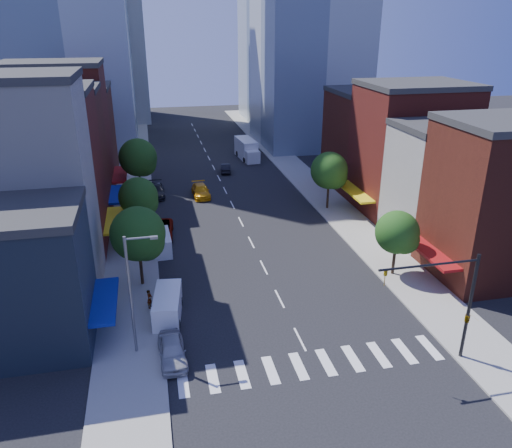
{
  "coord_description": "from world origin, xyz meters",
  "views": [
    {
      "loc": [
        -9.89,
        -29.93,
        22.31
      ],
      "look_at": [
        -0.97,
        11.11,
        5.0
      ],
      "focal_mm": 35.0,
      "sensor_mm": 36.0,
      "label": 1
    }
  ],
  "objects_px": {
    "parked_car_second": "(161,236)",
    "cargo_van_far": "(161,243)",
    "traffic_car_oncoming": "(226,168)",
    "traffic_car_far": "(252,153)",
    "pedestrian_near": "(150,299)",
    "parked_car_third": "(160,230)",
    "taxi": "(201,191)",
    "parked_car_front": "(172,350)",
    "pedestrian_far": "(152,248)",
    "parked_car_rear": "(156,191)",
    "box_truck": "(247,150)",
    "cargo_van_near": "(168,306)"
  },
  "relations": [
    {
      "from": "parked_car_second",
      "to": "cargo_van_near",
      "type": "relative_size",
      "value": 0.83
    },
    {
      "from": "parked_car_third",
      "to": "traffic_car_far",
      "type": "height_order",
      "value": "parked_car_third"
    },
    {
      "from": "traffic_car_oncoming",
      "to": "traffic_car_far",
      "type": "relative_size",
      "value": 0.97
    },
    {
      "from": "parked_car_third",
      "to": "parked_car_rear",
      "type": "distance_m",
      "value": 14.17
    },
    {
      "from": "pedestrian_near",
      "to": "traffic_car_far",
      "type": "bearing_deg",
      "value": -0.07
    },
    {
      "from": "parked_car_rear",
      "to": "traffic_car_far",
      "type": "xyz_separation_m",
      "value": [
        16.96,
        17.62,
        -0.07
      ]
    },
    {
      "from": "taxi",
      "to": "traffic_car_far",
      "type": "xyz_separation_m",
      "value": [
        11.06,
        19.0,
        -0.04
      ]
    },
    {
      "from": "parked_car_front",
      "to": "parked_car_third",
      "type": "xyz_separation_m",
      "value": [
        0.0,
        21.84,
        0.04
      ]
    },
    {
      "from": "cargo_van_far",
      "to": "traffic_car_far",
      "type": "bearing_deg",
      "value": 62.45
    },
    {
      "from": "parked_car_second",
      "to": "traffic_car_far",
      "type": "distance_m",
      "value": 37.09
    },
    {
      "from": "taxi",
      "to": "traffic_car_oncoming",
      "type": "bearing_deg",
      "value": 63.39
    },
    {
      "from": "parked_car_third",
      "to": "taxi",
      "type": "relative_size",
      "value": 1.12
    },
    {
      "from": "parked_car_second",
      "to": "pedestrian_near",
      "type": "relative_size",
      "value": 2.7
    },
    {
      "from": "parked_car_rear",
      "to": "cargo_van_far",
      "type": "relative_size",
      "value": 1.18
    },
    {
      "from": "parked_car_front",
      "to": "parked_car_second",
      "type": "height_order",
      "value": "parked_car_front"
    },
    {
      "from": "parked_car_front",
      "to": "parked_car_third",
      "type": "distance_m",
      "value": 21.84
    },
    {
      "from": "parked_car_third",
      "to": "traffic_car_oncoming",
      "type": "relative_size",
      "value": 1.43
    },
    {
      "from": "cargo_van_far",
      "to": "pedestrian_far",
      "type": "xyz_separation_m",
      "value": [
        -1.0,
        -1.16,
        0.09
      ]
    },
    {
      "from": "parked_car_third",
      "to": "pedestrian_far",
      "type": "distance_m",
      "value": 4.97
    },
    {
      "from": "parked_car_front",
      "to": "box_truck",
      "type": "bearing_deg",
      "value": 70.85
    },
    {
      "from": "pedestrian_far",
      "to": "parked_car_third",
      "type": "bearing_deg",
      "value": -156.81
    },
    {
      "from": "parked_car_second",
      "to": "cargo_van_near",
      "type": "xyz_separation_m",
      "value": [
        -0.02,
        -15.16,
        0.34
      ]
    },
    {
      "from": "cargo_van_near",
      "to": "taxi",
      "type": "relative_size",
      "value": 0.99
    },
    {
      "from": "pedestrian_far",
      "to": "box_truck",
      "type": "bearing_deg",
      "value": -170.51
    },
    {
      "from": "parked_car_second",
      "to": "parked_car_third",
      "type": "height_order",
      "value": "parked_car_third"
    },
    {
      "from": "parked_car_second",
      "to": "traffic_car_oncoming",
      "type": "height_order",
      "value": "parked_car_second"
    },
    {
      "from": "parked_car_front",
      "to": "traffic_car_far",
      "type": "relative_size",
      "value": 1.08
    },
    {
      "from": "traffic_car_oncoming",
      "to": "traffic_car_far",
      "type": "xyz_separation_m",
      "value": [
        5.96,
        8.3,
        0.04
      ]
    },
    {
      "from": "traffic_car_far",
      "to": "parked_car_rear",
      "type": "bearing_deg",
      "value": 49.57
    },
    {
      "from": "parked_car_front",
      "to": "cargo_van_far",
      "type": "xyz_separation_m",
      "value": [
        0.0,
        18.13,
        0.18
      ]
    },
    {
      "from": "parked_car_rear",
      "to": "traffic_car_oncoming",
      "type": "bearing_deg",
      "value": 39.75
    },
    {
      "from": "parked_car_front",
      "to": "cargo_van_near",
      "type": "xyz_separation_m",
      "value": [
        -0.02,
        5.48,
        0.28
      ]
    },
    {
      "from": "cargo_van_far",
      "to": "pedestrian_near",
      "type": "xyz_separation_m",
      "value": [
        -1.41,
        -10.99,
        -0.01
      ]
    },
    {
      "from": "traffic_car_far",
      "to": "pedestrian_near",
      "type": "relative_size",
      "value": 2.64
    },
    {
      "from": "parked_car_third",
      "to": "traffic_car_far",
      "type": "distance_m",
      "value": 36.03
    },
    {
      "from": "parked_car_third",
      "to": "pedestrian_near",
      "type": "bearing_deg",
      "value": -90.96
    },
    {
      "from": "pedestrian_near",
      "to": "parked_car_third",
      "type": "bearing_deg",
      "value": 16.03
    },
    {
      "from": "parked_car_front",
      "to": "parked_car_rear",
      "type": "xyz_separation_m",
      "value": [
        0.0,
        36.01,
        0.01
      ]
    },
    {
      "from": "taxi",
      "to": "pedestrian_far",
      "type": "distance_m",
      "value": 18.95
    },
    {
      "from": "taxi",
      "to": "pedestrian_far",
      "type": "bearing_deg",
      "value": -112.49
    },
    {
      "from": "parked_car_second",
      "to": "cargo_van_far",
      "type": "bearing_deg",
      "value": -83.96
    },
    {
      "from": "parked_car_second",
      "to": "cargo_van_far",
      "type": "xyz_separation_m",
      "value": [
        0.0,
        -2.51,
        0.25
      ]
    },
    {
      "from": "parked_car_second",
      "to": "cargo_van_near",
      "type": "height_order",
      "value": "cargo_van_near"
    },
    {
      "from": "taxi",
      "to": "traffic_car_oncoming",
      "type": "xyz_separation_m",
      "value": [
        5.1,
        10.7,
        -0.09
      ]
    },
    {
      "from": "traffic_car_oncoming",
      "to": "box_truck",
      "type": "bearing_deg",
      "value": -115.73
    },
    {
      "from": "taxi",
      "to": "box_truck",
      "type": "xyz_separation_m",
      "value": [
        9.98,
        18.03,
        0.78
      ]
    },
    {
      "from": "parked_car_third",
      "to": "taxi",
      "type": "distance_m",
      "value": 14.08
    },
    {
      "from": "parked_car_front",
      "to": "box_truck",
      "type": "height_order",
      "value": "box_truck"
    },
    {
      "from": "cargo_van_far",
      "to": "pedestrian_near",
      "type": "distance_m",
      "value": 11.08
    },
    {
      "from": "parked_car_third",
      "to": "cargo_van_near",
      "type": "distance_m",
      "value": 16.36
    }
  ]
}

